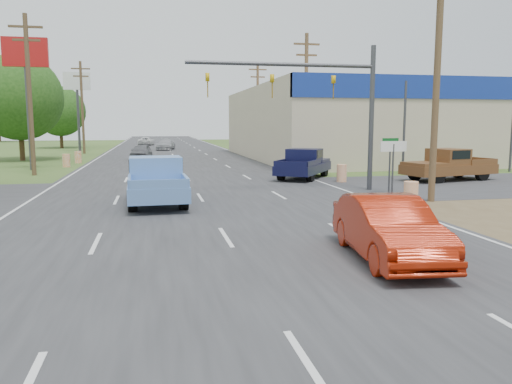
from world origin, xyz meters
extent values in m
plane|color=#354E1F|center=(0.00, 0.00, 0.00)|extent=(200.00, 200.00, 0.00)
cube|color=#2D2D30|center=(0.00, 40.00, 0.01)|extent=(15.00, 180.00, 0.02)
cube|color=#2D2D30|center=(0.00, 18.00, 0.01)|extent=(120.00, 10.00, 0.02)
cube|color=brown|center=(11.00, 10.00, 0.01)|extent=(8.00, 18.00, 0.01)
cube|color=#B7A88C|center=(32.00, 40.00, 3.30)|extent=(50.00, 28.00, 6.60)
cylinder|color=#4C3823|center=(9.50, 13.00, 5.00)|extent=(0.28, 0.28, 10.00)
cylinder|color=#4C3823|center=(9.50, 31.00, 5.00)|extent=(0.28, 0.28, 10.00)
cube|color=#4C3823|center=(9.50, 31.00, 9.20)|extent=(2.00, 0.14, 0.14)
cube|color=#4C3823|center=(9.50, 31.00, 8.40)|extent=(1.60, 0.14, 0.14)
cylinder|color=#4C3823|center=(9.50, 49.00, 5.00)|extent=(0.28, 0.28, 10.00)
cube|color=#4C3823|center=(9.50, 49.00, 9.20)|extent=(2.00, 0.14, 0.14)
cube|color=#4C3823|center=(9.50, 49.00, 8.40)|extent=(1.60, 0.14, 0.14)
cylinder|color=#4C3823|center=(-9.50, 28.00, 5.00)|extent=(0.28, 0.28, 10.00)
cube|color=#4C3823|center=(-9.50, 28.00, 9.20)|extent=(2.00, 0.14, 0.14)
cube|color=#4C3823|center=(-9.50, 28.00, 8.40)|extent=(1.60, 0.14, 0.14)
cylinder|color=#4C3823|center=(-9.50, 52.00, 5.00)|extent=(0.28, 0.28, 10.00)
cube|color=#4C3823|center=(-9.50, 52.00, 9.20)|extent=(2.00, 0.14, 0.14)
cube|color=#4C3823|center=(-9.50, 52.00, 8.40)|extent=(1.60, 0.14, 0.14)
cylinder|color=#422D19|center=(-13.50, 42.00, 1.62)|extent=(0.44, 0.44, 3.24)
sphere|color=#1B4112|center=(-13.50, 42.00, 5.58)|extent=(7.56, 7.56, 7.56)
cylinder|color=#422D19|center=(-14.20, 66.00, 1.44)|extent=(0.44, 0.44, 2.88)
sphere|color=#1B4112|center=(-14.20, 66.00, 4.96)|extent=(6.72, 6.72, 6.72)
cylinder|color=#422D19|center=(55.00, 70.00, 1.80)|extent=(0.44, 0.44, 3.60)
sphere|color=#1B4112|center=(55.00, 70.00, 6.20)|extent=(8.40, 8.40, 8.40)
cylinder|color=#422D19|center=(30.00, 95.00, 1.71)|extent=(0.44, 0.44, 3.42)
sphere|color=#1B4112|center=(30.00, 95.00, 5.89)|extent=(7.98, 7.98, 7.98)
cylinder|color=orange|center=(8.00, 12.00, 0.50)|extent=(0.56, 0.56, 1.00)
cylinder|color=orange|center=(8.40, 20.50, 0.50)|extent=(0.56, 0.56, 1.00)
cylinder|color=orange|center=(-8.50, 34.00, 0.50)|extent=(0.56, 0.56, 1.00)
cylinder|color=orange|center=(-8.20, 38.00, 0.50)|extent=(0.56, 0.56, 1.00)
cylinder|color=#3F3F44|center=(-10.50, 32.00, 4.50)|extent=(0.30, 0.30, 9.00)
cube|color=#B21414|center=(-10.50, 32.00, 8.20)|extent=(3.00, 0.35, 2.00)
cylinder|color=#3F3F44|center=(-10.50, 56.00, 4.50)|extent=(0.30, 0.30, 9.00)
cube|color=white|center=(-10.50, 56.00, 8.20)|extent=(3.00, 0.35, 2.00)
cylinder|color=#3F3F44|center=(8.20, 14.00, 1.20)|extent=(0.08, 0.08, 2.40)
cube|color=white|center=(8.20, 14.00, 2.30)|extent=(1.20, 0.05, 0.45)
cylinder|color=#3F3F44|center=(8.80, 15.50, 1.20)|extent=(0.08, 0.08, 2.40)
cube|color=#0C591E|center=(8.80, 15.50, 2.50)|extent=(0.80, 0.04, 0.22)
cylinder|color=#3F3F44|center=(8.50, 17.00, 3.50)|extent=(0.24, 0.24, 7.00)
cylinder|color=#3F3F44|center=(4.00, 17.00, 6.00)|extent=(9.00, 0.18, 0.18)
imported|color=gold|center=(6.50, 17.00, 5.55)|extent=(0.18, 0.40, 1.10)
imported|color=gold|center=(3.50, 17.00, 5.55)|extent=(0.18, 0.40, 1.10)
imported|color=gold|center=(0.50, 17.00, 5.55)|extent=(0.18, 0.40, 1.10)
imported|color=#941A06|center=(3.50, 4.90, 0.76)|extent=(2.10, 4.75, 1.52)
cylinder|color=black|center=(-2.91, 16.42, 0.45)|extent=(0.37, 0.91, 0.90)
cylinder|color=black|center=(-1.03, 16.49, 0.45)|extent=(0.37, 0.91, 0.90)
cylinder|color=black|center=(-2.79, 12.93, 0.45)|extent=(0.37, 0.91, 0.90)
cylinder|color=black|center=(-0.91, 12.99, 0.45)|extent=(0.37, 0.91, 0.90)
cube|color=#608CCF|center=(-1.91, 14.71, 0.69)|extent=(2.43, 5.90, 0.58)
cube|color=#608CCF|center=(-1.97, 16.45, 1.06)|extent=(2.20, 2.28, 0.20)
cube|color=#608CCF|center=(-1.91, 14.82, 1.46)|extent=(2.12, 1.82, 0.95)
cube|color=black|center=(-1.91, 14.82, 1.62)|extent=(2.15, 1.47, 0.50)
cube|color=#608CCF|center=(-1.82, 11.86, 1.14)|extent=(2.06, 0.16, 0.34)
cylinder|color=black|center=(7.02, 24.57, 0.41)|extent=(0.72, 0.86, 0.83)
cylinder|color=black|center=(8.47, 23.61, 0.41)|extent=(0.72, 0.86, 0.83)
cylinder|color=black|center=(5.24, 21.87, 0.41)|extent=(0.72, 0.86, 0.83)
cylinder|color=black|center=(6.69, 20.91, 0.41)|extent=(0.72, 0.86, 0.83)
cube|color=#111233|center=(6.85, 22.74, 0.64)|extent=(4.70, 5.63, 0.54)
cube|color=#111233|center=(7.74, 24.09, 0.98)|extent=(2.77, 2.79, 0.19)
cube|color=#111233|center=(6.91, 22.83, 1.35)|extent=(2.48, 2.40, 0.88)
cube|color=black|center=(6.91, 22.83, 1.50)|extent=(2.34, 2.15, 0.47)
cube|color=#111233|center=(5.40, 20.54, 1.06)|extent=(1.64, 1.12, 0.31)
cylinder|color=black|center=(13.33, 18.76, 0.43)|extent=(0.91, 0.50, 0.86)
cylinder|color=black|center=(12.95, 20.51, 0.43)|extent=(0.91, 0.50, 0.86)
cylinder|color=black|center=(16.60, 19.47, 0.43)|extent=(0.91, 0.50, 0.86)
cylinder|color=black|center=(16.21, 21.23, 0.43)|extent=(0.91, 0.50, 0.86)
cube|color=brown|center=(14.77, 19.99, 0.66)|extent=(5.90, 3.28, 0.56)
cube|color=brown|center=(13.14, 19.64, 1.02)|extent=(2.50, 2.44, 0.19)
cube|color=brown|center=(14.66, 19.97, 1.39)|extent=(2.05, 2.28, 0.91)
cube|color=black|center=(14.66, 19.97, 1.55)|extent=(1.74, 2.25, 0.48)
cube|color=brown|center=(17.44, 20.57, 1.09)|extent=(0.50, 1.94, 0.32)
imported|color=slate|center=(-3.09, 40.88, 0.71)|extent=(2.21, 4.35, 1.42)
imported|color=#A8A9AD|center=(-0.46, 58.26, 0.71)|extent=(2.74, 5.13, 1.41)
imported|color=silver|center=(-3.02, 72.45, 0.62)|extent=(2.61, 4.69, 1.24)
camera|label=1|loc=(-1.98, -5.97, 3.26)|focal=35.00mm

